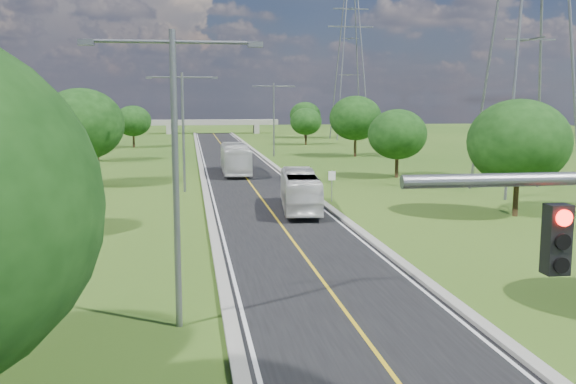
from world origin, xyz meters
The scene contains 21 objects.
ground centered at (0.00, 60.00, 0.00)m, with size 260.00×260.00×0.00m, color #284C15.
road centered at (0.00, 66.00, 0.03)m, with size 8.00×150.00×0.06m, color black.
curb_left centered at (-4.25, 66.00, 0.11)m, with size 0.50×150.00×0.22m, color gray.
curb_right centered at (4.25, 66.00, 0.11)m, with size 0.50×150.00×0.22m, color gray.
speed_limit_sign centered at (5.20, 37.98, 1.60)m, with size 0.55×0.09×2.40m.
overpass centered at (0.00, 140.00, 2.41)m, with size 30.00×3.00×3.20m.
streetlight_near_left centered at (-6.00, 12.00, 5.94)m, with size 5.90×0.25×10.00m.
streetlight_mid_left centered at (-6.00, 45.00, 5.94)m, with size 5.90×0.25×10.00m.
streetlight_far_right centered at (6.00, 78.00, 5.94)m, with size 5.90×0.25×10.00m.
power_tower_near centered at (22.00, 40.00, 14.01)m, with size 9.00×6.40×28.00m.
power_tower_far centered at (26.00, 115.00, 14.01)m, with size 9.00×6.40×28.00m.
tree_lc centered at (-15.00, 50.00, 5.58)m, with size 7.56×7.56×8.79m.
tree_ld centered at (-17.00, 74.00, 4.95)m, with size 6.72×6.72×7.82m.
tree_le centered at (-14.50, 98.00, 4.33)m, with size 5.88×5.88×6.84m.
tree_rb centered at (16.00, 30.00, 4.95)m, with size 6.72×6.72×7.82m.
tree_rc centered at (15.00, 52.00, 4.33)m, with size 5.88×5.88×6.84m.
tree_rd centered at (17.00, 76.00, 5.27)m, with size 7.14×7.14×8.30m.
tree_re centered at (14.50, 100.00, 4.02)m, with size 5.46×5.46×6.35m.
tree_rf centered at (18.00, 120.00, 4.64)m, with size 6.30×6.30×7.33m.
bus_outbound centered at (2.05, 34.08, 1.45)m, with size 2.33×9.98×2.78m, color silver.
bus_inbound centered at (-0.80, 57.21, 1.63)m, with size 2.64×11.30×3.15m, color silver.
Camera 1 is at (-5.53, -9.54, 7.74)m, focal length 40.00 mm.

